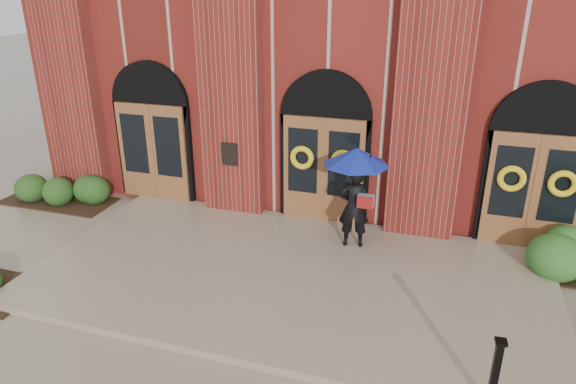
% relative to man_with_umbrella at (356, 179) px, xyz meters
% --- Properties ---
extents(ground, '(90.00, 90.00, 0.00)m').
position_rel_man_with_umbrella_xyz_m(ground, '(-0.95, -1.64, -1.69)').
color(ground, gray).
rests_on(ground, ground).
extents(landing, '(10.00, 5.30, 0.15)m').
position_rel_man_with_umbrella_xyz_m(landing, '(-0.95, -1.49, -1.61)').
color(landing, gray).
rests_on(landing, ground).
extents(church_building, '(16.20, 12.53, 7.00)m').
position_rel_man_with_umbrella_xyz_m(church_building, '(-0.95, 7.14, 1.81)').
color(church_building, maroon).
rests_on(church_building, ground).
extents(man_with_umbrella, '(1.66, 1.66, 2.20)m').
position_rel_man_with_umbrella_xyz_m(man_with_umbrella, '(0.00, 0.00, 0.00)').
color(man_with_umbrella, black).
rests_on(man_with_umbrella, landing).
extents(metal_post, '(0.16, 0.16, 1.09)m').
position_rel_man_with_umbrella_xyz_m(metal_post, '(2.64, -3.99, -0.96)').
color(metal_post, black).
rests_on(metal_post, landing).
extents(hedge_wall_left, '(2.72, 1.09, 0.70)m').
position_rel_man_with_umbrella_xyz_m(hedge_wall_left, '(-8.01, 0.30, -1.34)').
color(hedge_wall_left, '#214416').
rests_on(hedge_wall_left, ground).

